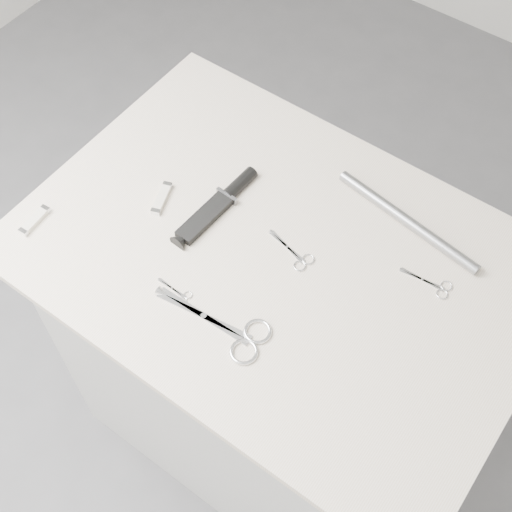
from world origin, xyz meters
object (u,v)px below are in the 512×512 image
Objects in this scene: embroidery_scissors_a at (296,255)px; metal_rail at (407,221)px; large_shears at (234,332)px; tiny_scissors at (178,293)px; embroidery_scissors_b at (434,285)px; pocket_knife_a at (162,198)px; pocket_knife_b at (35,221)px; sheathed_knife at (221,202)px; plinth at (274,359)px.

embroidery_scissors_a is 0.33× the size of metal_rail.
tiny_scissors is (-0.13, 0.01, -0.00)m from large_shears.
embroidery_scissors_b is (0.25, 0.10, -0.00)m from embroidery_scissors_a.
embroidery_scissors_a is at bearing -100.77° from pocket_knife_a.
large_shears is 2.07× the size of embroidery_scissors_a.
metal_rail is (0.60, 0.43, 0.01)m from pocket_knife_b.
pocket_knife_a is 0.25m from pocket_knife_b.
embroidery_scissors_a is at bearing -67.21° from pocket_knife_b.
pocket_knife_b is at bearing -139.67° from embroidery_scissors_a.
tiny_scissors is 0.22m from pocket_knife_a.
embroidery_scissors_b is 0.15m from metal_rail.
embroidery_scissors_a is (-0.00, 0.20, -0.00)m from large_shears.
pocket_knife_b is (-0.27, -0.25, -0.00)m from sheathed_knife.
sheathed_knife is (-0.19, 0.01, 0.01)m from embroidery_scissors_a.
pocket_knife_a is at bearing -170.18° from embroidery_scissors_b.
tiny_scissors is 0.22m from sheathed_knife.
tiny_scissors is at bearing -147.10° from embroidery_scissors_b.
pocket_knife_a is (-0.27, -0.03, 0.47)m from plinth.
plinth is at bearing -132.22° from embroidery_scissors_a.
metal_rail is (0.33, 0.18, 0.00)m from sheathed_knife.
tiny_scissors is 0.34m from pocket_knife_b.
large_shears is 0.47m from pocket_knife_b.
pocket_knife_a is at bearing -45.77° from pocket_knife_b.
pocket_knife_b is (-0.44, -0.22, 0.47)m from plinth.
embroidery_scissors_a is at bearing 86.02° from large_shears.
pocket_knife_b is (-0.47, -0.04, 0.00)m from large_shears.
tiny_scissors is at bearing -152.14° from pocket_knife_a.
embroidery_scissors_a is (0.03, 0.02, 0.47)m from plinth.
embroidery_scissors_a is at bearing 34.61° from plinth.
large_shears is at bearing -108.51° from metal_rail.
tiny_scissors is (-0.38, -0.30, -0.00)m from embroidery_scissors_b.
plinth is 0.47m from embroidery_scissors_a.
large_shears is 0.42m from metal_rail.
tiny_scissors is (-0.11, -0.18, 0.47)m from plinth.
metal_rail is (0.16, 0.21, 0.48)m from plinth.
pocket_knife_b is at bearing -153.32° from plinth.
embroidery_scissors_b is at bearing -76.33° from sheathed_knife.
plinth is at bearing -67.69° from pocket_knife_b.
metal_rail reaches higher than pocket_knife_b.
embroidery_scissors_b is at bearing 40.02° from tiny_scissors.
pocket_knife_b is (-0.33, -0.04, 0.00)m from tiny_scissors.
embroidery_scissors_b is 0.31× the size of metal_rail.
embroidery_scissors_b is at bearing -40.16° from metal_rail.
tiny_scissors is 0.34× the size of sheathed_knife.
metal_rail is (0.13, 0.19, 0.01)m from embroidery_scissors_a.
sheathed_knife is at bearing -79.43° from pocket_knife_a.
tiny_scissors is 0.47m from metal_rail.
pocket_knife_a is (-0.30, -0.05, 0.00)m from embroidery_scissors_a.
plinth is 0.55m from pocket_knife_a.
plinth is at bearing 61.74° from tiny_scissors.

